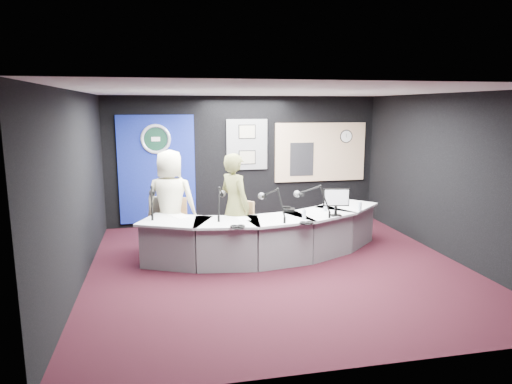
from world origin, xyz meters
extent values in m
plane|color=black|center=(0.00, 0.00, 0.00)|extent=(6.00, 6.00, 0.00)
cube|color=silver|center=(0.00, 0.00, 2.80)|extent=(6.00, 6.00, 0.02)
cube|color=black|center=(0.00, 3.00, 1.40)|extent=(6.00, 0.02, 2.80)
cube|color=black|center=(0.00, -3.00, 1.40)|extent=(6.00, 0.02, 2.80)
cube|color=black|center=(-3.00, 0.00, 1.40)|extent=(0.02, 6.00, 2.80)
cube|color=black|center=(3.00, 0.00, 1.40)|extent=(0.02, 6.00, 2.80)
cube|color=navy|center=(-1.90, 2.97, 1.25)|extent=(1.60, 0.05, 2.30)
torus|color=silver|center=(-1.90, 2.93, 1.90)|extent=(0.63, 0.07, 0.63)
cylinder|color=black|center=(-1.90, 2.94, 1.90)|extent=(0.48, 0.01, 0.48)
cube|color=slate|center=(0.05, 2.97, 1.75)|extent=(0.90, 0.04, 1.10)
cube|color=gray|center=(0.05, 2.94, 2.03)|extent=(0.34, 0.02, 0.27)
cube|color=gray|center=(0.05, 2.94, 1.47)|extent=(0.34, 0.02, 0.27)
cube|color=tan|center=(1.75, 2.97, 1.55)|extent=(2.12, 0.06, 1.32)
cube|color=#FFEBA1|center=(1.75, 2.96, 1.55)|extent=(2.00, 0.02, 1.20)
cube|color=black|center=(1.30, 2.94, 1.40)|extent=(0.55, 0.02, 0.75)
cylinder|color=white|center=(2.35, 2.94, 1.90)|extent=(0.28, 0.01, 0.28)
cube|color=slate|center=(-1.76, 1.35, 0.62)|extent=(0.51, 0.23, 0.70)
imported|color=beige|center=(-1.67, 1.11, 0.92)|extent=(1.02, 0.80, 1.84)
imported|color=brown|center=(-0.59, 0.69, 0.90)|extent=(0.70, 0.78, 1.80)
cube|color=black|center=(1.06, 0.22, 1.07)|extent=(0.42, 0.11, 0.29)
cube|color=black|center=(0.37, 0.70, 0.78)|extent=(0.24, 0.21, 0.05)
torus|color=black|center=(0.41, -0.20, 0.77)|extent=(0.19, 0.19, 0.03)
torus|color=black|center=(-0.70, -0.20, 0.77)|extent=(0.24, 0.24, 0.04)
cube|color=white|center=(-1.52, 0.71, 0.75)|extent=(0.36, 0.41, 0.00)
cube|color=white|center=(-0.51, 0.35, 0.75)|extent=(0.21, 0.29, 0.00)
camera|label=1|loc=(-1.80, -6.86, 2.57)|focal=32.00mm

